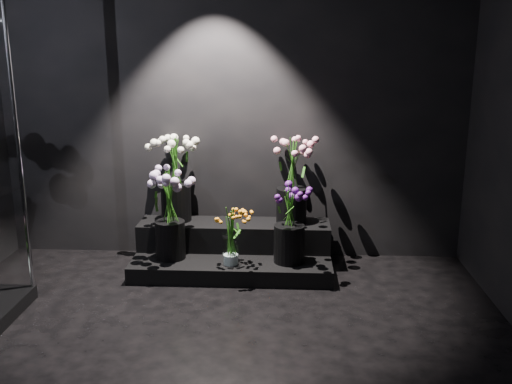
{
  "coord_description": "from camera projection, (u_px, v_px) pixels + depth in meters",
  "views": [
    {
      "loc": [
        0.46,
        -2.86,
        1.83
      ],
      "look_at": [
        0.25,
        1.2,
        0.78
      ],
      "focal_mm": 40.0,
      "sensor_mm": 36.0,
      "label": 1
    }
  ],
  "objects": [
    {
      "name": "wall_back",
      "position": [
        232.0,
        97.0,
        4.83
      ],
      "size": [
        4.0,
        0.0,
        4.0
      ],
      "primitive_type": "plane",
      "rotation": [
        1.57,
        0.0,
        0.0
      ],
      "color": "black",
      "rests_on": "floor"
    },
    {
      "name": "bouquet_orange_bells",
      "position": [
        230.0,
        235.0,
        4.48
      ],
      "size": [
        0.33,
        0.33,
        0.47
      ],
      "rotation": [
        0.0,
        0.0,
        0.37
      ],
      "color": "white",
      "rests_on": "display_riser"
    },
    {
      "name": "bouquet_cream_roses",
      "position": [
        175.0,
        172.0,
        4.82
      ],
      "size": [
        0.39,
        0.39,
        0.74
      ],
      "rotation": [
        0.0,
        0.0,
        -0.0
      ],
      "color": "black",
      "rests_on": "display_riser"
    },
    {
      "name": "bouquet_lilac",
      "position": [
        169.0,
        209.0,
        4.58
      ],
      "size": [
        0.42,
        0.42,
        0.72
      ],
      "rotation": [
        0.0,
        0.0,
        -0.12
      ],
      "color": "black",
      "rests_on": "display_riser"
    },
    {
      "name": "bouquet_purple",
      "position": [
        289.0,
        221.0,
        4.51
      ],
      "size": [
        0.32,
        0.32,
        0.63
      ],
      "rotation": [
        0.0,
        0.0,
        0.01
      ],
      "color": "black",
      "rests_on": "display_riser"
    },
    {
      "name": "bouquet_pink_roses",
      "position": [
        292.0,
        176.0,
        4.77
      ],
      "size": [
        0.48,
        0.48,
        0.72
      ],
      "rotation": [
        0.0,
        0.0,
        0.35
      ],
      "color": "black",
      "rests_on": "display_riser"
    },
    {
      "name": "floor",
      "position": [
        201.0,
        377.0,
        3.25
      ],
      "size": [
        4.0,
        4.0,
        0.0
      ],
      "primitive_type": "plane",
      "color": "black",
      "rests_on": "ground"
    },
    {
      "name": "display_riser",
      "position": [
        233.0,
        250.0,
        4.83
      ],
      "size": [
        1.63,
        0.72,
        0.36
      ],
      "color": "black",
      "rests_on": "floor"
    },
    {
      "name": "wall_front",
      "position": [
        9.0,
        310.0,
        0.96
      ],
      "size": [
        4.0,
        0.0,
        4.0
      ],
      "primitive_type": "plane",
      "rotation": [
        -1.57,
        0.0,
        0.0
      ],
      "color": "black",
      "rests_on": "floor"
    }
  ]
}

